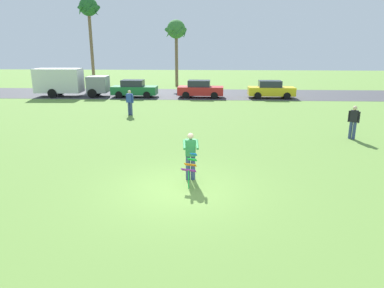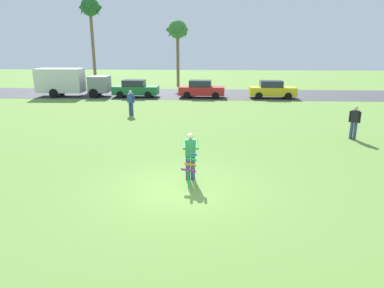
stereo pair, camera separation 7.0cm
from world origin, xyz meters
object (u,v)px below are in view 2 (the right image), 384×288
object	(u,v)px
parked_truck_grey_van	(69,82)
palm_tree_left_near	(90,11)
parked_car_green	(135,89)
person_walker_near	(131,102)
palm_tree_right_near	(178,32)
person_kite_flyer	(190,155)
parked_car_yellow	(272,90)
person_walker_far	(354,121)
parked_car_red	(201,89)
kite_held	(190,166)

from	to	relation	value
parked_truck_grey_van	palm_tree_left_near	size ratio (longest dim) A/B	0.67
parked_truck_grey_van	parked_car_green	world-z (taller)	parked_truck_grey_van
parked_truck_grey_van	person_walker_near	distance (m)	11.90
palm_tree_right_near	person_kite_flyer	bearing A→B (deg)	-83.60
palm_tree_right_near	parked_car_yellow	bearing A→B (deg)	-43.85
parked_truck_grey_van	person_walker_far	bearing A→B (deg)	-34.96
person_walker_far	palm_tree_right_near	bearing A→B (deg)	115.59
person_walker_far	parked_car_red	bearing A→B (deg)	119.69
parked_car_red	person_walker_near	size ratio (longest dim) A/B	2.46
parked_truck_grey_van	parked_car_green	bearing A→B (deg)	-0.01
kite_held	parked_car_green	world-z (taller)	parked_car_green
parked_car_green	person_walker_far	world-z (taller)	person_walker_far
parked_car_yellow	palm_tree_right_near	world-z (taller)	palm_tree_right_near
parked_truck_grey_van	person_walker_near	world-z (taller)	parked_truck_grey_van
parked_car_green	parked_car_yellow	bearing A→B (deg)	0.00
parked_car_red	palm_tree_right_near	distance (m)	11.13
palm_tree_left_near	person_walker_near	world-z (taller)	palm_tree_left_near
palm_tree_left_near	person_walker_near	distance (m)	21.67
parked_car_red	palm_tree_right_near	bearing A→B (deg)	108.49
kite_held	parked_truck_grey_van	xyz separation A→B (m)	(-12.85, 21.40, 0.65)
parked_truck_grey_van	palm_tree_right_near	world-z (taller)	palm_tree_right_near
kite_held	person_walker_near	bearing A→B (deg)	111.41
palm_tree_right_near	parked_truck_grey_van	bearing A→B (deg)	-135.76
parked_car_green	parked_car_red	world-z (taller)	same
kite_held	parked_car_red	xyz separation A→B (m)	(-0.31, 21.40, 0.01)
person_kite_flyer	parked_car_red	size ratio (longest dim) A/B	0.41
palm_tree_right_near	person_walker_near	xyz separation A→B (m)	(-1.52, -18.06, -5.28)
palm_tree_left_near	person_walker_far	xyz separation A→B (m)	(21.52, -24.11, -7.58)
palm_tree_left_near	person_walker_near	size ratio (longest dim) A/B	5.82
person_kite_flyer	parked_car_yellow	world-z (taller)	person_kite_flyer
kite_held	palm_tree_right_near	distance (m)	31.27
kite_held	parked_car_yellow	world-z (taller)	parked_car_yellow
palm_tree_left_near	person_walker_near	xyz separation A→B (m)	(8.61, -18.39, -7.58)
parked_truck_grey_van	parked_car_yellow	size ratio (longest dim) A/B	1.60
person_kite_flyer	parked_car_yellow	size ratio (longest dim) A/B	0.41
parked_car_green	palm_tree_right_near	world-z (taller)	palm_tree_right_near
parked_car_yellow	person_kite_flyer	bearing A→B (deg)	-106.72
palm_tree_left_near	parked_car_yellow	bearing A→B (deg)	-25.80
parked_car_green	parked_car_red	bearing A→B (deg)	0.01
parked_car_red	palm_tree_right_near	size ratio (longest dim) A/B	0.56
parked_car_red	parked_car_yellow	xyz separation A→B (m)	(6.51, -0.00, 0.00)
person_kite_flyer	parked_truck_grey_van	size ratio (longest dim) A/B	0.26
kite_held	person_walker_near	distance (m)	13.47
parked_truck_grey_van	kite_held	bearing A→B (deg)	-59.01
parked_car_green	person_walker_far	bearing A→B (deg)	-45.09
person_kite_flyer	parked_truck_grey_van	distance (m)	24.38
person_kite_flyer	parked_car_green	size ratio (longest dim) A/B	0.41
person_kite_flyer	person_walker_far	bearing A→B (deg)	37.48
parked_car_green	palm_tree_right_near	distance (m)	11.15
parked_car_red	palm_tree_left_near	size ratio (longest dim) A/B	0.42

